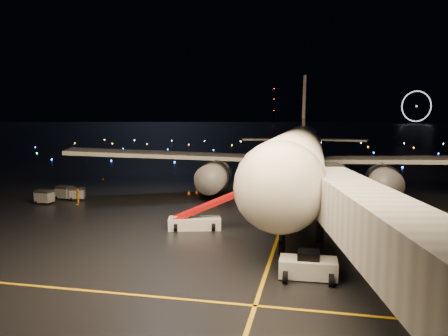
{
  "coord_description": "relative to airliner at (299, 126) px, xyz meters",
  "views": [
    {
      "loc": [
        15.1,
        -32.83,
        10.33
      ],
      "look_at": [
        5.56,
        12.0,
        5.0
      ],
      "focal_mm": 35.0,
      "sensor_mm": 36.0,
      "label": 1
    }
  ],
  "objects": [
    {
      "name": "radio_mast",
      "position": [
        -72.66,
        712.59,
        22.86
      ],
      "size": [
        1.8,
        1.8,
        64.0
      ],
      "primitive_type": "cylinder",
      "color": "black",
      "rests_on": "ground"
    },
    {
      "name": "ground",
      "position": [
        -12.66,
        272.59,
        -9.14
      ],
      "size": [
        2000.0,
        2000.0,
        0.0
      ],
      "primitive_type": "plane",
      "color": "black",
      "rests_on": "ground"
    },
    {
      "name": "safety_cone_3",
      "position": [
        -32.15,
        5.63,
        -8.9
      ],
      "size": [
        0.52,
        0.52,
        0.48
      ],
      "primitive_type": "cone",
      "rotation": [
        0.0,
        0.0,
        0.29
      ],
      "color": "#FF5F00",
      "rests_on": "ground"
    },
    {
      "name": "safety_cone_0",
      "position": [
        -9.16,
        -10.6,
        -8.91
      ],
      "size": [
        0.52,
        0.52,
        0.45
      ],
      "primitive_type": "cone",
      "rotation": [
        0.0,
        0.0,
        -0.4
      ],
      "color": "#FF5F00",
      "rests_on": "ground"
    },
    {
      "name": "airliner",
      "position": [
        0.0,
        0.0,
        0.0
      ],
      "size": [
        64.6,
        61.38,
        18.28
      ],
      "primitive_type": null,
      "rotation": [
        0.0,
        0.0,
        0.0
      ],
      "color": "silver",
      "rests_on": "ground"
    },
    {
      "name": "safety_cone_1",
      "position": [
        -14.33,
        -4.29,
        -8.87
      ],
      "size": [
        0.58,
        0.58,
        0.54
      ],
      "primitive_type": "cone",
      "rotation": [
        0.0,
        0.0,
        -0.26
      ],
      "color": "#FF5F00",
      "rests_on": "ground"
    },
    {
      "name": "baggage_cart_0",
      "position": [
        -27.01,
        -11.01,
        -8.38
      ],
      "size": [
        2.1,
        1.78,
        1.52
      ],
      "primitive_type": "cube",
      "rotation": [
        0.0,
        0.0,
        0.35
      ],
      "color": "gray",
      "rests_on": "ground"
    },
    {
      "name": "taxiway_lights",
      "position": [
        -12.66,
        78.59,
        -8.96
      ],
      "size": [
        164.0,
        92.0,
        0.36
      ],
      "primitive_type": null,
      "color": "black",
      "rests_on": "ground"
    },
    {
      "name": "safety_cone_2",
      "position": [
        -13.48,
        -3.42,
        -8.88
      ],
      "size": [
        0.58,
        0.58,
        0.51
      ],
      "primitive_type": "cone",
      "rotation": [
        0.0,
        0.0,
        -0.35
      ],
      "color": "#FF5F00",
      "rests_on": "ground"
    },
    {
      "name": "belt_loader",
      "position": [
        -8.5,
        -21.98,
        -7.42
      ],
      "size": [
        7.33,
        3.7,
        3.43
      ],
      "primitive_type": null,
      "rotation": [
        0.0,
        0.0,
        0.26
      ],
      "color": "silver",
      "rests_on": "ground"
    },
    {
      "name": "crew_c",
      "position": [
        -25.13,
        -14.05,
        -8.17
      ],
      "size": [
        0.87,
        1.23,
        1.93
      ],
      "primitive_type": "imported",
      "rotation": [
        0.0,
        0.0,
        -1.18
      ],
      "color": "#FF9D1C",
      "rests_on": "ground"
    },
    {
      "name": "ferris_wheel",
      "position": [
        157.34,
        692.59,
        16.86
      ],
      "size": [
        49.33,
        16.8,
        52.0
      ],
      "primitive_type": null,
      "rotation": [
        0.0,
        0.0,
        0.26
      ],
      "color": "black",
      "rests_on": "ground"
    },
    {
      "name": "pushback_tug",
      "position": [
        2.09,
        -32.4,
        -8.26
      ],
      "size": [
        3.74,
        2.02,
        1.76
      ],
      "primitive_type": "cube",
      "rotation": [
        0.0,
        0.0,
        0.02
      ],
      "color": "silver",
      "rests_on": "ground"
    },
    {
      "name": "baggage_cart_2",
      "position": [
        -29.51,
        -14.13,
        -8.32
      ],
      "size": [
        2.02,
        1.48,
        1.64
      ],
      "primitive_type": "cube",
      "rotation": [
        0.0,
        0.0,
        -0.07
      ],
      "color": "gray",
      "rests_on": "ground"
    },
    {
      "name": "lane_centre",
      "position": [
        -0.66,
        -12.41,
        -9.13
      ],
      "size": [
        0.25,
        80.0,
        0.02
      ],
      "primitive_type": "cube",
      "color": "#CF9C09",
      "rests_on": "ground"
    },
    {
      "name": "baggage_cart_1",
      "position": [
        -28.77,
        -11.0,
        -8.31
      ],
      "size": [
        2.22,
        1.8,
        1.65
      ],
      "primitive_type": "cube",
      "rotation": [
        0.0,
        0.0,
        -0.25
      ],
      "color": "gray",
      "rests_on": "ground"
    }
  ]
}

